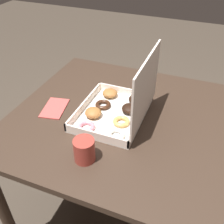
# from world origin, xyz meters

# --- Properties ---
(ground_plane) EXTENTS (8.00, 8.00, 0.00)m
(ground_plane) POSITION_xyz_m (0.00, 0.00, 0.00)
(ground_plane) COLOR #42382D
(dining_table) EXTENTS (0.95, 0.98, 0.77)m
(dining_table) POSITION_xyz_m (0.00, 0.00, 0.66)
(dining_table) COLOR #38281E
(dining_table) RESTS_ON ground_plane
(donut_box) EXTENTS (0.37, 0.30, 0.32)m
(donut_box) POSITION_xyz_m (0.00, 0.01, 0.83)
(donut_box) COLOR silver
(donut_box) RESTS_ON dining_table
(coffee_mug) EXTENTS (0.08, 0.08, 0.10)m
(coffee_mug) POSITION_xyz_m (0.31, -0.02, 0.82)
(coffee_mug) COLOR #A3382D
(coffee_mug) RESTS_ON dining_table
(paper_napkin) EXTENTS (0.18, 0.13, 0.01)m
(paper_napkin) POSITION_xyz_m (0.06, -0.31, 0.77)
(paper_napkin) COLOR #CC4C47
(paper_napkin) RESTS_ON dining_table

